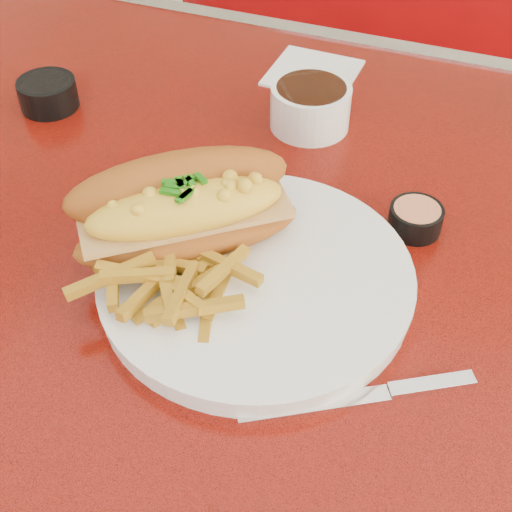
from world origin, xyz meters
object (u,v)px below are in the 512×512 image
(gravy_ramekin, at_px, (310,105))
(sauce_cup_left, at_px, (48,93))
(dinner_plate, at_px, (256,279))
(mac_hoagie, at_px, (184,208))
(knife, at_px, (378,394))
(sauce_cup_right, at_px, (416,218))
(diner_table, at_px, (290,334))
(fork, at_px, (214,265))
(booth_bench_far, at_px, (405,163))

(gravy_ramekin, height_order, sauce_cup_left, gravy_ramekin)
(dinner_plate, relative_size, mac_hoagie, 1.53)
(dinner_plate, relative_size, knife, 2.00)
(sauce_cup_right, bearing_deg, diner_table, -159.27)
(sauce_cup_left, distance_m, sauce_cup_right, 0.46)
(sauce_cup_right, bearing_deg, mac_hoagie, -149.27)
(sauce_cup_left, bearing_deg, mac_hoagie, -33.56)
(mac_hoagie, bearing_deg, fork, -68.28)
(fork, height_order, knife, fork)
(sauce_cup_left, height_order, sauce_cup_right, sauce_cup_left)
(booth_bench_far, xyz_separation_m, knife, (0.12, -0.97, 0.49))
(booth_bench_far, bearing_deg, diner_table, -90.00)
(sauce_cup_left, relative_size, knife, 0.48)
(dinner_plate, xyz_separation_m, sauce_cup_right, (0.12, 0.13, 0.00))
(diner_table, xyz_separation_m, sauce_cup_left, (-0.35, 0.10, 0.18))
(gravy_ramekin, relative_size, knife, 0.65)
(booth_bench_far, relative_size, dinner_plate, 3.52)
(mac_hoagie, bearing_deg, diner_table, 2.63)
(dinner_plate, distance_m, knife, 0.15)
(dinner_plate, xyz_separation_m, gravy_ramekin, (-0.04, 0.26, 0.02))
(mac_hoagie, bearing_deg, sauce_cup_left, 107.88)
(knife, bearing_deg, sauce_cup_left, 119.35)
(mac_hoagie, height_order, knife, mac_hoagie)
(dinner_plate, height_order, gravy_ramekin, gravy_ramekin)
(fork, relative_size, sauce_cup_right, 2.19)
(fork, height_order, sauce_cup_right, sauce_cup_right)
(fork, distance_m, gravy_ramekin, 0.27)
(fork, distance_m, sauce_cup_right, 0.20)
(mac_hoagie, height_order, sauce_cup_right, mac_hoagie)
(gravy_ramekin, bearing_deg, sauce_cup_left, -166.38)
(fork, height_order, sauce_cup_left, sauce_cup_left)
(dinner_plate, bearing_deg, booth_bench_far, 89.51)
(sauce_cup_right, relative_size, knife, 0.33)
(dinner_plate, xyz_separation_m, knife, (0.13, -0.07, -0.01))
(gravy_ramekin, height_order, knife, gravy_ramekin)
(booth_bench_far, xyz_separation_m, sauce_cup_left, (-0.35, -0.71, 0.50))
(gravy_ramekin, bearing_deg, knife, -63.76)
(diner_table, xyz_separation_m, sauce_cup_right, (0.11, 0.04, 0.18))
(diner_table, relative_size, mac_hoagie, 5.53)
(booth_bench_far, xyz_separation_m, mac_hoagie, (-0.08, -0.88, 0.54))
(gravy_ramekin, bearing_deg, fork, -90.50)
(sauce_cup_right, bearing_deg, gravy_ramekin, 138.30)
(gravy_ramekin, height_order, sauce_cup_right, gravy_ramekin)
(fork, height_order, gravy_ramekin, gravy_ramekin)
(diner_table, relative_size, knife, 7.22)
(gravy_ramekin, distance_m, knife, 0.38)
(gravy_ramekin, bearing_deg, sauce_cup_right, -41.70)
(fork, relative_size, sauce_cup_left, 1.50)
(diner_table, xyz_separation_m, dinner_plate, (-0.01, -0.09, 0.17))
(booth_bench_far, distance_m, gravy_ramekin, 0.82)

